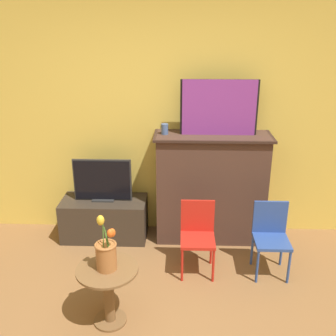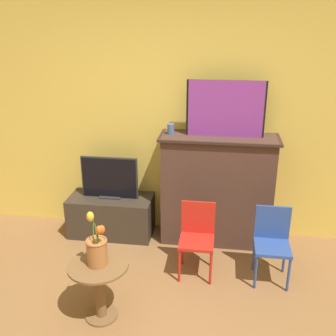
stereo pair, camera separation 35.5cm
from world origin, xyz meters
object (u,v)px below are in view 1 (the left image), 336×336
at_px(tv_monitor, 102,181).
at_px(chair_blue, 271,234).
at_px(painting, 219,108).
at_px(chair_red, 198,232).
at_px(vase_tulips, 106,253).

height_order(tv_monitor, chair_blue, tv_monitor).
xyz_separation_m(painting, chair_blue, (0.49, -0.62, -1.07)).
relative_size(tv_monitor, chair_red, 0.90).
bearing_deg(chair_blue, tv_monitor, 161.14).
bearing_deg(chair_blue, chair_red, -179.85).
height_order(painting, tv_monitor, painting).
height_order(chair_red, vase_tulips, vase_tulips).
relative_size(tv_monitor, chair_blue, 0.90).
bearing_deg(vase_tulips, tv_monitor, 102.01).
height_order(tv_monitor, vase_tulips, vase_tulips).
xyz_separation_m(painting, vase_tulips, (-0.93, -1.38, -0.83)).
bearing_deg(vase_tulips, chair_blue, 28.18).
bearing_deg(chair_blue, painting, 128.03).
distance_m(painting, vase_tulips, 1.86).
xyz_separation_m(painting, chair_red, (-0.21, -0.62, -1.07)).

